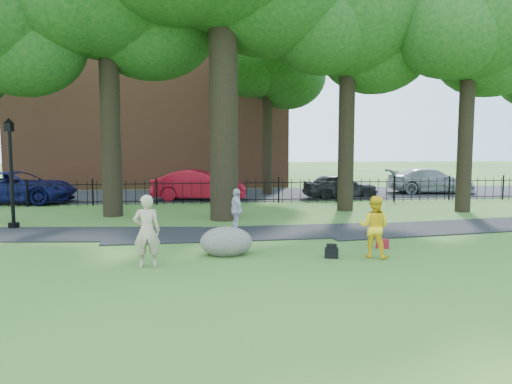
{
  "coord_description": "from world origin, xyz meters",
  "views": [
    {
      "loc": [
        -1.08,
        -12.42,
        3.07
      ],
      "look_at": [
        0.65,
        2.0,
        1.59
      ],
      "focal_mm": 35.0,
      "sensor_mm": 36.0,
      "label": 1
    }
  ],
  "objects": [
    {
      "name": "boulder",
      "position": [
        -0.3,
        0.89,
        0.41
      ],
      "size": [
        1.72,
        1.53,
        0.83
      ],
      "primitive_type": "ellipsoid",
      "rotation": [
        0.0,
        0.0,
        0.39
      ],
      "color": "slate",
      "rests_on": "ground"
    },
    {
      "name": "red_sedan",
      "position": [
        -0.93,
        13.5,
        0.79
      ],
      "size": [
        5.01,
        2.36,
        1.59
      ],
      "primitive_type": "imported",
      "rotation": [
        0.0,
        0.0,
        1.42
      ],
      "color": "maroon",
      "rests_on": "ground"
    },
    {
      "name": "footpath",
      "position": [
        1.0,
        3.9,
        0.0
      ],
      "size": [
        36.07,
        3.85,
        0.03
      ],
      "primitive_type": "cube",
      "rotation": [
        0.0,
        0.0,
        0.03
      ],
      "color": "black",
      "rests_on": "ground"
    },
    {
      "name": "red_bag",
      "position": [
        4.24,
        1.21,
        0.13
      ],
      "size": [
        0.44,
        0.36,
        0.26
      ],
      "primitive_type": "cube",
      "rotation": [
        0.0,
        0.0,
        -0.4
      ],
      "color": "maroon",
      "rests_on": "ground"
    },
    {
      "name": "ground",
      "position": [
        0.0,
        0.0,
        0.0
      ],
      "size": [
        120.0,
        120.0,
        0.0
      ],
      "primitive_type": "plane",
      "color": "#2E5B1F",
      "rests_on": "ground"
    },
    {
      "name": "silver_car",
      "position": [
        12.69,
        15.5,
        0.73
      ],
      "size": [
        5.23,
        2.59,
        1.46
      ],
      "primitive_type": "imported",
      "rotation": [
        0.0,
        0.0,
        1.46
      ],
      "color": "gray",
      "rests_on": "ground"
    },
    {
      "name": "lamppost",
      "position": [
        -7.51,
        5.88,
        1.9
      ],
      "size": [
        0.38,
        0.38,
        3.87
      ],
      "rotation": [
        0.0,
        0.0,
        -0.18
      ],
      "color": "black",
      "rests_on": "ground"
    },
    {
      "name": "pedestrian",
      "position": [
        0.27,
        4.25,
        0.74
      ],
      "size": [
        0.59,
        0.94,
        1.48
      ],
      "primitive_type": "imported",
      "rotation": [
        0.0,
        0.0,
        1.85
      ],
      "color": "silver",
      "rests_on": "ground"
    },
    {
      "name": "man",
      "position": [
        3.57,
        0.11,
        0.82
      ],
      "size": [
        1.01,
        0.95,
        1.64
      ],
      "primitive_type": "imported",
      "rotation": [
        0.0,
        0.0,
        2.58
      ],
      "color": "yellow",
      "rests_on": "ground"
    },
    {
      "name": "backpack",
      "position": [
        2.45,
        0.18,
        0.14
      ],
      "size": [
        0.41,
        0.32,
        0.27
      ],
      "primitive_type": "cube",
      "rotation": [
        0.0,
        0.0,
        -0.29
      ],
      "color": "black",
      "rests_on": "ground"
    },
    {
      "name": "brick_building",
      "position": [
        -4.0,
        24.0,
        6.0
      ],
      "size": [
        18.0,
        8.0,
        12.0
      ],
      "primitive_type": "cube",
      "color": "brown",
      "rests_on": "ground"
    },
    {
      "name": "street",
      "position": [
        0.0,
        16.0,
        0.0
      ],
      "size": [
        80.0,
        7.0,
        0.02
      ],
      "primitive_type": "cube",
      "color": "black",
      "rests_on": "ground"
    },
    {
      "name": "navy_van",
      "position": [
        -9.94,
        13.5,
        0.79
      ],
      "size": [
        5.97,
        3.35,
        1.58
      ],
      "primitive_type": "imported",
      "rotation": [
        0.0,
        0.0,
        1.44
      ],
      "color": "#0E1147",
      "rests_on": "ground"
    },
    {
      "name": "woman",
      "position": [
        -2.3,
        -0.18,
        0.89
      ],
      "size": [
        0.67,
        0.46,
        1.78
      ],
      "primitive_type": "imported",
      "rotation": [
        0.0,
        0.0,
        3.19
      ],
      "color": "tan",
      "rests_on": "ground"
    },
    {
      "name": "iron_fence",
      "position": [
        0.0,
        12.0,
        0.6
      ],
      "size": [
        44.0,
        0.04,
        1.2
      ],
      "color": "black",
      "rests_on": "ground"
    },
    {
      "name": "tree_row",
      "position": [
        0.52,
        8.4,
        8.15
      ],
      "size": [
        26.82,
        7.96,
        12.42
      ],
      "color": "black",
      "rests_on": "ground"
    },
    {
      "name": "grey_car",
      "position": [
        6.62,
        13.6,
        0.67
      ],
      "size": [
        4.08,
        1.96,
        1.35
      ],
      "primitive_type": "imported",
      "rotation": [
        0.0,
        0.0,
        1.67
      ],
      "color": "#232326",
      "rests_on": "ground"
    }
  ]
}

